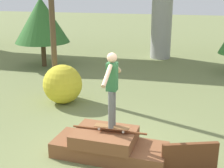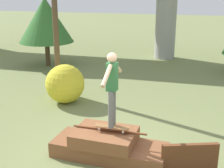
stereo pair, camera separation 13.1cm
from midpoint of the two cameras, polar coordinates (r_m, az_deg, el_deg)
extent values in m
plane|color=olive|center=(7.39, 0.04, -13.14)|extent=(80.00, 80.00, 0.00)
cube|color=brown|center=(7.31, 0.04, -11.93)|extent=(2.67, 1.12, 0.36)
cube|color=brown|center=(7.15, -0.80, -9.65)|extent=(1.43, 1.11, 0.30)
cylinder|color=brown|center=(7.08, 0.04, -8.41)|extent=(1.71, 0.05, 0.05)
cube|color=brown|center=(6.91, 14.55, -12.98)|extent=(1.17, 0.50, 0.65)
cube|color=brown|center=(6.99, 0.54, -7.79)|extent=(0.80, 0.21, 0.01)
cylinder|color=silver|center=(7.02, 2.93, -8.20)|extent=(0.05, 0.03, 0.05)
cylinder|color=silver|center=(6.88, 2.59, -8.75)|extent=(0.05, 0.03, 0.05)
cylinder|color=silver|center=(7.16, -1.42, -7.64)|extent=(0.05, 0.03, 0.05)
cylinder|color=silver|center=(7.02, -1.84, -8.17)|extent=(0.05, 0.03, 0.05)
cylinder|color=slate|center=(6.90, 0.76, -4.28)|extent=(0.12, 0.12, 0.84)
cylinder|color=slate|center=(6.75, 0.35, -4.79)|extent=(0.12, 0.12, 0.84)
cube|color=#2D6638|center=(6.59, 0.57, 1.34)|extent=(0.23, 0.22, 0.61)
sphere|color=tan|center=(6.48, 0.58, 4.84)|extent=(0.21, 0.21, 0.21)
cylinder|color=tan|center=(6.89, 1.43, 3.07)|extent=(0.10, 0.56, 0.37)
cylinder|color=tan|center=(6.22, -0.38, 1.50)|extent=(0.10, 0.56, 0.37)
cylinder|color=#9E9E99|center=(17.19, 10.20, 13.99)|extent=(1.10, 1.10, 5.67)
cylinder|color=#4C3823|center=(15.75, -11.44, 5.41)|extent=(0.23, 0.23, 1.19)
cone|color=#336B2D|center=(15.50, -11.81, 11.42)|extent=(2.62, 2.62, 2.13)
sphere|color=gold|center=(10.53, -8.24, 0.03)|extent=(1.31, 1.31, 1.31)
camera|label=1|loc=(0.07, -89.43, 0.18)|focal=50.00mm
camera|label=2|loc=(0.07, 90.57, -0.18)|focal=50.00mm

